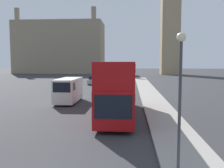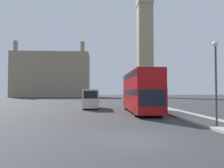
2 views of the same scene
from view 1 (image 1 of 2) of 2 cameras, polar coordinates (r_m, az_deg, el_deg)
building_block_distant at (r=98.27m, az=-11.71°, el=8.11°), size 32.51×14.73×23.42m
red_double_decker_bus at (r=20.17m, az=1.34°, el=-0.45°), size 2.60×11.20×4.42m
white_van at (r=27.17m, az=-9.94°, el=-1.33°), size 2.07×5.51×2.62m
street_lamp at (r=9.93m, az=15.34°, el=0.81°), size 0.36×0.36×5.40m
parked_sedan at (r=48.66m, az=-4.28°, el=0.78°), size 1.78×4.23×1.60m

